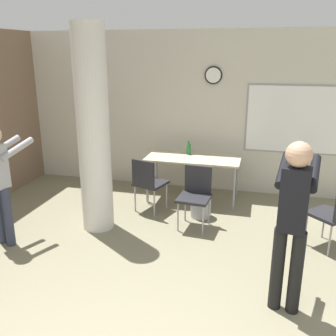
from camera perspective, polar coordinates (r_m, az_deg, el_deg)
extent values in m
cube|color=beige|center=(6.72, 6.75, 8.36)|extent=(8.00, 0.12, 2.80)
cylinder|color=black|center=(6.58, 6.94, 13.86)|extent=(0.30, 0.03, 0.30)
cylinder|color=white|center=(6.56, 6.92, 13.85)|extent=(0.26, 0.01, 0.25)
cube|color=#99999E|center=(6.65, 20.11, 6.90)|extent=(1.93, 0.01, 1.16)
cube|color=white|center=(6.64, 20.11, 6.88)|extent=(1.87, 0.02, 1.10)
cylinder|color=silver|center=(5.15, -11.30, 5.43)|extent=(0.44, 0.44, 2.80)
cube|color=beige|center=(6.26, 3.87, 1.51)|extent=(1.56, 0.73, 0.03)
cylinder|color=gray|center=(6.25, -3.21, -2.08)|extent=(0.04, 0.04, 0.72)
cylinder|color=gray|center=(6.00, 10.03, -3.17)|extent=(0.04, 0.04, 0.72)
cylinder|color=gray|center=(6.81, -1.67, -0.43)|extent=(0.04, 0.04, 0.72)
cylinder|color=gray|center=(6.58, 10.47, -1.36)|extent=(0.04, 0.04, 0.72)
cylinder|color=#1E6B2D|center=(6.42, 3.16, 2.83)|extent=(0.08, 0.08, 0.17)
cylinder|color=#1E6B2D|center=(6.39, 3.18, 3.87)|extent=(0.03, 0.03, 0.07)
cylinder|color=#B2B2B7|center=(5.78, 5.02, -5.68)|extent=(0.31, 0.31, 0.36)
cube|color=#232328|center=(5.31, 3.99, -4.63)|extent=(0.48, 0.48, 0.04)
cube|color=#232328|center=(5.42, 4.62, -1.71)|extent=(0.40, 0.06, 0.40)
cylinder|color=#99999E|center=(5.29, 1.52, -7.45)|extent=(0.02, 0.02, 0.43)
cylinder|color=#99999E|center=(5.20, 5.33, -7.97)|extent=(0.02, 0.02, 0.43)
cylinder|color=#99999E|center=(5.61, 2.65, -5.99)|extent=(0.02, 0.02, 0.43)
cylinder|color=#99999E|center=(5.52, 6.25, -6.45)|extent=(0.02, 0.02, 0.43)
cube|color=#232328|center=(5.90, -2.64, -2.33)|extent=(0.55, 0.55, 0.04)
cube|color=#232328|center=(5.67, -3.82, -0.83)|extent=(0.39, 0.14, 0.40)
cylinder|color=#99999E|center=(6.03, -0.23, -4.24)|extent=(0.02, 0.02, 0.43)
cylinder|color=#99999E|center=(6.22, -3.07, -3.61)|extent=(0.02, 0.02, 0.43)
cylinder|color=#99999E|center=(5.75, -2.11, -5.37)|extent=(0.02, 0.02, 0.43)
cylinder|color=#99999E|center=(5.94, -5.02, -4.66)|extent=(0.02, 0.02, 0.43)
cube|color=#232328|center=(5.21, 23.31, -6.55)|extent=(0.62, 0.62, 0.04)
cylinder|color=#99999E|center=(5.53, 22.64, -7.74)|extent=(0.02, 0.02, 0.43)
cylinder|color=#99999E|center=(5.26, 20.25, -8.74)|extent=(0.02, 0.02, 0.43)
cylinder|color=#99999E|center=(5.08, 23.42, -10.11)|extent=(0.02, 0.02, 0.43)
cylinder|color=black|center=(3.87, 18.90, -14.86)|extent=(0.13, 0.13, 0.86)
cylinder|color=black|center=(3.88, 16.33, -14.53)|extent=(0.13, 0.13, 0.86)
cube|color=black|center=(3.55, 18.67, -4.58)|extent=(0.28, 0.23, 0.61)
sphere|color=tan|center=(3.43, 19.34, 1.96)|extent=(0.23, 0.23, 0.23)
cylinder|color=black|center=(3.71, 21.40, -0.70)|extent=(0.17, 0.55, 0.24)
cylinder|color=black|center=(3.73, 17.20, -0.21)|extent=(0.17, 0.55, 0.24)
cube|color=white|center=(3.96, 17.60, 0.82)|extent=(0.06, 0.13, 0.04)
cylinder|color=#2D3347|center=(5.27, -23.21, -6.89)|extent=(0.12, 0.12, 0.79)
cylinder|color=#2D3347|center=(5.39, -24.23, -6.48)|extent=(0.12, 0.12, 0.79)
cylinder|color=#99999E|center=(5.09, -22.02, 2.72)|extent=(0.22, 0.50, 0.23)
cylinder|color=#99999E|center=(5.29, -23.74, 3.02)|extent=(0.22, 0.50, 0.23)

